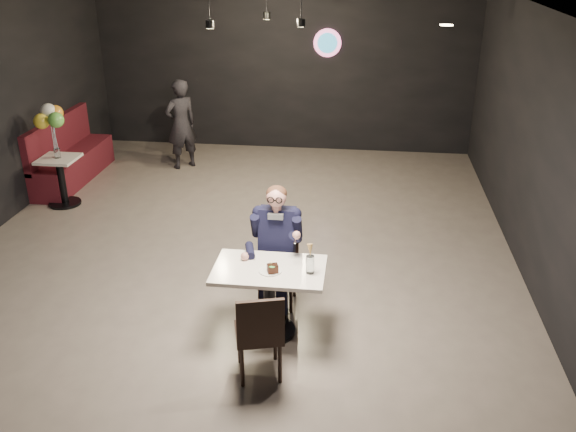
# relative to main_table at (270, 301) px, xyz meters

# --- Properties ---
(floor) EXTENTS (9.00, 9.00, 0.00)m
(floor) POSITION_rel_main_table_xyz_m (-0.66, 1.62, -0.38)
(floor) COLOR gray
(floor) RESTS_ON ground
(wall_sign) EXTENTS (0.50, 0.06, 0.50)m
(wall_sign) POSITION_rel_main_table_xyz_m (0.14, 6.09, 1.62)
(wall_sign) COLOR pink
(wall_sign) RESTS_ON floor
(pendant_lights) EXTENTS (1.40, 1.20, 0.36)m
(pendant_lights) POSITION_rel_main_table_xyz_m (-0.66, 3.62, 2.51)
(pendant_lights) COLOR black
(pendant_lights) RESTS_ON floor
(main_table) EXTENTS (1.10, 0.70, 0.75)m
(main_table) POSITION_rel_main_table_xyz_m (0.00, 0.00, 0.00)
(main_table) COLOR white
(main_table) RESTS_ON floor
(chair_far) EXTENTS (0.42, 0.46, 0.92)m
(chair_far) POSITION_rel_main_table_xyz_m (0.00, 0.55, 0.09)
(chair_far) COLOR black
(chair_far) RESTS_ON floor
(chair_near) EXTENTS (0.53, 0.55, 0.92)m
(chair_near) POSITION_rel_main_table_xyz_m (0.00, -0.65, 0.09)
(chair_near) COLOR black
(chair_near) RESTS_ON floor
(seated_man) EXTENTS (0.60, 0.80, 1.44)m
(seated_man) POSITION_rel_main_table_xyz_m (0.00, 0.55, 0.34)
(seated_man) COLOR black
(seated_man) RESTS_ON floor
(dessert_plate) EXTENTS (0.23, 0.23, 0.01)m
(dessert_plate) POSITION_rel_main_table_xyz_m (0.02, -0.06, 0.38)
(dessert_plate) COLOR white
(dessert_plate) RESTS_ON main_table
(cake_slice) EXTENTS (0.12, 0.11, 0.07)m
(cake_slice) POSITION_rel_main_table_xyz_m (0.05, -0.09, 0.42)
(cake_slice) COLOR black
(cake_slice) RESTS_ON dessert_plate
(mint_leaf) EXTENTS (0.06, 0.04, 0.01)m
(mint_leaf) POSITION_rel_main_table_xyz_m (0.05, -0.13, 0.47)
(mint_leaf) COLOR green
(mint_leaf) RESTS_ON cake_slice
(sundae_glass) EXTENTS (0.08, 0.08, 0.18)m
(sundae_glass) POSITION_rel_main_table_xyz_m (0.41, -0.04, 0.47)
(sundae_glass) COLOR silver
(sundae_glass) RESTS_ON main_table
(wafer_cone) EXTENTS (0.07, 0.07, 0.12)m
(wafer_cone) POSITION_rel_main_table_xyz_m (0.40, -0.02, 0.61)
(wafer_cone) COLOR #DEA65B
(wafer_cone) RESTS_ON sundae_glass
(booth_bench) EXTENTS (0.53, 2.12, 1.06)m
(booth_bench) POSITION_rel_main_table_xyz_m (-3.91, 3.90, 0.16)
(booth_bench) COLOR #430E1B
(booth_bench) RESTS_ON floor
(side_table) EXTENTS (0.54, 0.54, 0.68)m
(side_table) POSITION_rel_main_table_xyz_m (-3.61, 2.90, -0.04)
(side_table) COLOR white
(side_table) RESTS_ON floor
(balloon_vase) EXTENTS (0.09, 0.09, 0.14)m
(balloon_vase) POSITION_rel_main_table_xyz_m (-3.61, 2.90, 0.45)
(balloon_vase) COLOR silver
(balloon_vase) RESTS_ON side_table
(balloon_bunch) EXTENTS (0.41, 0.41, 0.68)m
(balloon_bunch) POSITION_rel_main_table_xyz_m (-3.61, 2.90, 0.86)
(balloon_bunch) COLOR yellow
(balloon_bunch) RESTS_ON balloon_vase
(passerby) EXTENTS (0.67, 0.66, 1.56)m
(passerby) POSITION_rel_main_table_xyz_m (-2.28, 4.77, 0.40)
(passerby) COLOR black
(passerby) RESTS_ON floor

